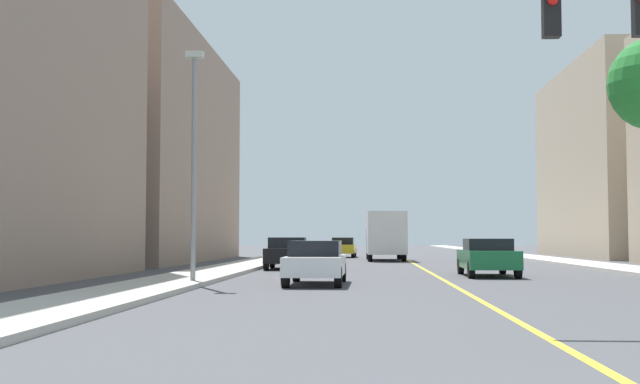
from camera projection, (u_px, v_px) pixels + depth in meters
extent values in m
plane|color=#47474C|center=(412.00, 263.00, 46.88)|extent=(192.00, 192.00, 0.00)
cube|color=#B2ADA3|center=(262.00, 261.00, 47.41)|extent=(2.61, 168.00, 0.15)
cube|color=beige|center=(566.00, 262.00, 46.35)|extent=(2.61, 168.00, 0.15)
cube|color=yellow|center=(412.00, 263.00, 46.88)|extent=(0.16, 144.00, 0.01)
cube|color=gray|center=(104.00, 153.00, 50.69)|extent=(13.63, 23.93, 13.82)
cube|color=black|center=(551.00, 15.00, 14.73)|extent=(0.32, 0.24, 0.84)
sphere|color=red|center=(553.00, 0.00, 14.60)|extent=(0.20, 0.20, 0.20)
cylinder|color=gray|center=(194.00, 169.00, 25.08)|extent=(0.16, 0.16, 7.05)
cube|color=beige|center=(195.00, 55.00, 25.29)|extent=(0.56, 0.28, 0.20)
cone|color=#287F33|center=(630.00, 93.00, 31.49)|extent=(1.49, 1.50, 1.46)
cone|color=#287F33|center=(628.00, 89.00, 30.61)|extent=(0.53, 1.71, 1.96)
cube|color=white|center=(316.00, 265.00, 25.20)|extent=(1.82, 4.43, 0.59)
cube|color=black|center=(316.00, 248.00, 25.15)|extent=(1.59, 2.30, 0.49)
cylinder|color=black|center=(296.00, 272.00, 26.88)|extent=(0.23, 0.64, 0.64)
cylinder|color=black|center=(343.00, 272.00, 26.78)|extent=(0.23, 0.64, 0.64)
cylinder|color=black|center=(285.00, 277.00, 23.59)|extent=(0.23, 0.64, 0.64)
cylinder|color=black|center=(338.00, 277.00, 23.48)|extent=(0.23, 0.64, 0.64)
cube|color=#196638|center=(488.00, 259.00, 30.59)|extent=(1.93, 4.55, 0.69)
cube|color=black|center=(488.00, 244.00, 30.57)|extent=(1.68, 2.11, 0.45)
cylinder|color=black|center=(461.00, 266.00, 32.34)|extent=(0.22, 0.64, 0.64)
cylinder|color=black|center=(503.00, 266.00, 32.23)|extent=(0.22, 0.64, 0.64)
cylinder|color=black|center=(471.00, 270.00, 28.91)|extent=(0.22, 0.64, 0.64)
cylinder|color=black|center=(518.00, 270.00, 28.80)|extent=(0.22, 0.64, 0.64)
cube|color=gold|center=(343.00, 249.00, 59.22)|extent=(1.91, 4.46, 0.64)
cube|color=black|center=(343.00, 241.00, 59.25)|extent=(1.63, 2.08, 0.53)
cylinder|color=black|center=(334.00, 253.00, 60.91)|extent=(0.24, 0.65, 0.64)
cylinder|color=black|center=(355.00, 253.00, 60.78)|extent=(0.24, 0.65, 0.64)
cylinder|color=black|center=(331.00, 254.00, 57.62)|extent=(0.24, 0.65, 0.64)
cylinder|color=black|center=(353.00, 254.00, 57.48)|extent=(0.24, 0.65, 0.64)
cube|color=black|center=(287.00, 255.00, 37.46)|extent=(2.03, 4.28, 0.68)
cube|color=black|center=(288.00, 243.00, 37.55)|extent=(1.74, 2.15, 0.50)
cylinder|color=black|center=(304.00, 263.00, 35.85)|extent=(0.24, 0.65, 0.64)
cylinder|color=black|center=(266.00, 263.00, 35.91)|extent=(0.24, 0.65, 0.64)
cylinder|color=black|center=(307.00, 261.00, 38.97)|extent=(0.24, 0.65, 0.64)
cylinder|color=black|center=(272.00, 261.00, 39.02)|extent=(0.24, 0.65, 0.64)
cube|color=#194799|center=(384.00, 241.00, 54.14)|extent=(2.44, 2.11, 1.60)
cube|color=silver|center=(386.00, 233.00, 50.48)|extent=(2.49, 5.37, 2.65)
cylinder|color=black|center=(368.00, 253.00, 54.14)|extent=(0.30, 0.90, 0.90)
cylinder|color=black|center=(399.00, 253.00, 54.05)|extent=(0.30, 0.90, 0.90)
cylinder|color=black|center=(370.00, 254.00, 49.12)|extent=(0.30, 0.90, 0.90)
cylinder|color=black|center=(404.00, 254.00, 49.03)|extent=(0.30, 0.90, 0.90)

